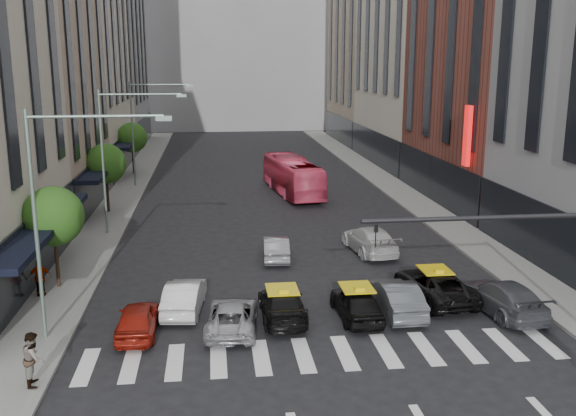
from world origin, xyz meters
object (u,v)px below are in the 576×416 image
object	(u,v)px
streetlamp_near	(59,195)
taxi_center	(356,303)
taxi_left	(282,304)
pedestrian_near	(33,358)
bus	(293,176)
car_red	(138,319)
streetlamp_mid	(117,142)
streetlamp_far	(143,119)
pedestrian_far	(40,278)
car_white_front	(184,296)

from	to	relation	value
streetlamp_near	taxi_center	size ratio (longest dim) A/B	2.21
streetlamp_near	taxi_left	xyz separation A→B (m)	(8.63, 1.04, -5.24)
taxi_left	pedestrian_near	world-z (taller)	pedestrian_near
bus	car_red	bearing A→B (deg)	62.42
streetlamp_mid	streetlamp_far	distance (m)	16.00
taxi_center	pedestrian_far	size ratio (longest dim) A/B	2.29
taxi_center	bus	world-z (taller)	bus
taxi_center	bus	xyz separation A→B (m)	(0.59, 26.48, 0.83)
streetlamp_near	taxi_left	world-z (taller)	streetlamp_near
car_white_front	taxi_center	xyz separation A→B (m)	(7.38, -1.70, -0.02)
car_red	car_white_front	xyz separation A→B (m)	(1.79, 2.29, 0.04)
car_white_front	pedestrian_far	bearing A→B (deg)	-13.08
car_white_front	taxi_center	bearing A→B (deg)	173.17
streetlamp_mid	streetlamp_near	bearing A→B (deg)	-90.00
pedestrian_far	streetlamp_far	bearing A→B (deg)	-103.66
streetlamp_near	car_red	xyz separation A→B (m)	(2.64, 0.14, -5.24)
car_white_front	pedestrian_near	world-z (taller)	pedestrian_near
streetlamp_near	bus	xyz separation A→B (m)	(12.40, 27.20, -4.38)
car_red	pedestrian_far	world-z (taller)	pedestrian_far
car_white_front	pedestrian_near	xyz separation A→B (m)	(-4.79, -6.31, 0.37)
car_white_front	bus	world-z (taller)	bus
streetlamp_near	taxi_center	xyz separation A→B (m)	(11.81, 0.73, -5.21)
streetlamp_far	pedestrian_near	distance (m)	36.20
bus	pedestrian_near	distance (m)	33.60
pedestrian_far	car_red	bearing A→B (deg)	127.77
streetlamp_near	pedestrian_near	distance (m)	6.19
taxi_center	pedestrian_far	xyz separation A→B (m)	(-14.08, 4.05, 0.34)
streetlamp_near	car_white_front	distance (m)	7.25
streetlamp_near	car_red	bearing A→B (deg)	2.99
car_white_front	bus	distance (m)	26.03
taxi_left	pedestrian_far	xyz separation A→B (m)	(-10.90, 3.73, 0.38)
pedestrian_far	bus	bearing A→B (deg)	-132.08
streetlamp_mid	pedestrian_near	size ratio (longest dim) A/B	4.82
streetlamp_mid	bus	size ratio (longest dim) A/B	0.82
pedestrian_far	car_white_front	bearing A→B (deg)	151.85
streetlamp_mid	pedestrian_near	xyz separation A→B (m)	(-0.36, -19.87, -4.82)
taxi_center	pedestrian_far	world-z (taller)	pedestrian_far
streetlamp_near	car_red	distance (m)	5.87
car_red	car_white_front	distance (m)	2.91
taxi_center	bus	size ratio (longest dim) A/B	0.37
streetlamp_near	car_red	world-z (taller)	streetlamp_near
car_white_front	taxi_center	distance (m)	7.57
car_red	taxi_left	xyz separation A→B (m)	(5.99, 0.91, -0.01)
taxi_left	car_white_front	bearing A→B (deg)	-18.34
streetlamp_far	bus	bearing A→B (deg)	-21.14
streetlamp_near	streetlamp_mid	size ratio (longest dim) A/B	1.00
pedestrian_near	car_red	bearing A→B (deg)	-45.66
streetlamp_far	taxi_center	xyz separation A→B (m)	(11.81, -31.27, -5.21)
streetlamp_mid	pedestrian_far	xyz separation A→B (m)	(-2.27, -11.23, -4.87)
streetlamp_mid	car_red	bearing A→B (deg)	-80.54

